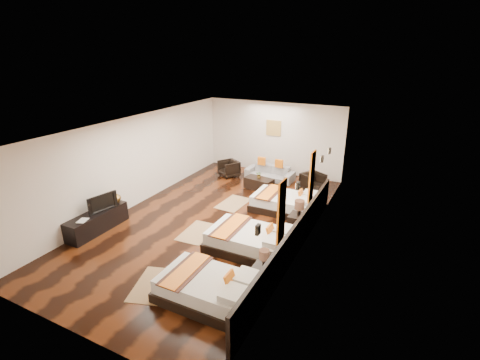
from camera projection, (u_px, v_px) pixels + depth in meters
The scene contains 30 objects.
floor at pixel (213, 220), 10.03m from camera, with size 5.50×9.50×0.01m, color black.
ceiling at pixel (210, 125), 9.03m from camera, with size 5.50×9.50×0.01m, color white.
back_wall at pixel (273, 138), 13.51m from camera, with size 5.50×0.01×2.80m, color silver.
left_wall at pixel (135, 162), 10.67m from camera, with size 0.01×9.50×2.80m, color silver.
right_wall at pixel (308, 192), 8.39m from camera, with size 0.01×9.50×2.80m, color silver.
headboard_panel at pixel (294, 241), 8.07m from camera, with size 0.08×6.60×0.90m, color black.
bed_near at pixel (210, 289), 6.76m from camera, with size 2.02×1.27×0.77m.
bed_mid at pixel (252, 241), 8.42m from camera, with size 2.13×1.34×0.81m.
bed_far at pixel (286, 203), 10.54m from camera, with size 2.01×1.26×0.77m.
nightstand_a at pixel (264, 272), 7.22m from camera, with size 0.41×0.41×0.82m.
nightstand_b at pixel (298, 222), 9.21m from camera, with size 0.49×0.49×0.96m.
jute_mat_near at pixel (154, 285), 7.27m from camera, with size 0.75×1.20×0.01m, color #97744D.
jute_mat_mid at pixel (198, 232), 9.36m from camera, with size 0.75×1.20×0.01m, color #97744D.
jute_mat_far at pixel (233, 203), 11.11m from camera, with size 0.75×1.20×0.01m, color #97744D.
tv_console at pixel (97, 221), 9.37m from camera, with size 0.50×1.80×0.55m, color black.
tv at pixel (101, 202), 9.31m from camera, with size 0.85×0.11×0.49m, color black.
book at pixel (79, 220), 8.80m from camera, with size 0.22×0.29×0.03m, color black.
figurine at pixel (114, 197), 9.79m from camera, with size 0.35×0.35×0.37m, color brown.
sofa at pixel (270, 173), 13.08m from camera, with size 1.83×0.72×0.54m, color gray.
armchair_left at pixel (229, 169), 13.39m from camera, with size 0.67×0.69×0.63m, color black.
armchair_right at pixel (313, 182), 12.01m from camera, with size 0.69×0.71×0.65m, color black.
coffee_table at pixel (259, 183), 12.22m from camera, with size 1.00×0.50×0.40m, color black.
table_plant at pixel (259, 175), 12.13m from camera, with size 0.22×0.19×0.24m, color #246321.
orange_panel_a at pixel (281, 212), 6.70m from camera, with size 0.04×0.40×1.30m, color #D86014.
orange_panel_b at pixel (312, 177), 8.54m from camera, with size 0.04×0.40×1.30m, color #D86014.
sconce_near at pixel (258, 230), 5.73m from camera, with size 0.07×0.12×0.18m.
sconce_mid at pixel (298, 186), 7.58m from camera, with size 0.07×0.12×0.18m.
sconce_far at pixel (322, 159), 9.42m from camera, with size 0.07×0.12×0.18m.
sconce_lounge at pixel (330, 151), 10.17m from camera, with size 0.07×0.12×0.18m.
gold_artwork at pixel (274, 128), 13.35m from camera, with size 0.60×0.04×0.60m, color #AD873F.
Camera 1 is at (4.69, -7.67, 4.66)m, focal length 25.79 mm.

